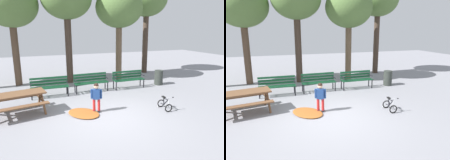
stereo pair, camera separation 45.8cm
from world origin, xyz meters
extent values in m
plane|color=gray|center=(0.00, 0.00, 0.00)|extent=(36.00, 36.00, 0.00)
cube|color=brown|center=(-2.78, 1.39, 0.74)|extent=(1.91, 1.09, 0.05)
cube|color=brown|center=(-2.68, 0.85, 0.45)|extent=(1.81, 0.58, 0.04)
cube|color=brown|center=(-2.89, 1.93, 0.45)|extent=(1.81, 0.58, 0.04)
cube|color=brown|center=(-1.97, 1.30, 0.36)|extent=(0.17, 0.57, 0.76)
cube|color=brown|center=(-2.07, 1.79, 0.36)|extent=(0.17, 0.57, 0.76)
cube|color=brown|center=(-2.02, 1.54, 0.42)|extent=(0.29, 1.10, 0.04)
cube|color=#144728|center=(-1.58, 3.16, 0.44)|extent=(1.60, 0.10, 0.03)
cube|color=#144728|center=(-1.58, 3.04, 0.44)|extent=(1.60, 0.10, 0.03)
cube|color=#144728|center=(-1.58, 2.92, 0.44)|extent=(1.60, 0.10, 0.03)
cube|color=#144728|center=(-1.59, 2.80, 0.44)|extent=(1.60, 0.10, 0.03)
cube|color=#144728|center=(-1.58, 3.20, 0.54)|extent=(1.60, 0.08, 0.09)
cube|color=#144728|center=(-1.58, 3.20, 0.67)|extent=(1.60, 0.08, 0.09)
cube|color=#144728|center=(-1.58, 3.20, 0.81)|extent=(1.60, 0.08, 0.09)
cylinder|color=black|center=(-0.84, 2.80, 0.22)|extent=(0.05, 0.05, 0.44)
cylinder|color=black|center=(-0.83, 3.16, 0.22)|extent=(0.05, 0.05, 0.44)
cube|color=black|center=(-0.83, 2.98, 0.62)|extent=(0.05, 0.40, 0.03)
cylinder|color=black|center=(-2.34, 2.83, 0.22)|extent=(0.05, 0.05, 0.44)
cylinder|color=black|center=(-2.33, 3.19, 0.22)|extent=(0.05, 0.05, 0.44)
cube|color=black|center=(-2.33, 3.01, 0.62)|extent=(0.05, 0.40, 0.03)
cube|color=#144728|center=(0.31, 3.27, 0.44)|extent=(1.60, 0.08, 0.03)
cube|color=#144728|center=(0.32, 3.15, 0.44)|extent=(1.60, 0.08, 0.03)
cube|color=#144728|center=(0.32, 3.03, 0.44)|extent=(1.60, 0.08, 0.03)
cube|color=#144728|center=(0.32, 2.91, 0.44)|extent=(1.60, 0.08, 0.03)
cube|color=#144728|center=(0.31, 3.31, 0.54)|extent=(1.60, 0.06, 0.09)
cube|color=#144728|center=(0.31, 3.31, 0.67)|extent=(1.60, 0.06, 0.09)
cube|color=#144728|center=(0.31, 3.31, 0.81)|extent=(1.60, 0.06, 0.09)
cylinder|color=black|center=(1.07, 2.93, 0.22)|extent=(0.05, 0.05, 0.44)
cylinder|color=black|center=(1.06, 3.29, 0.22)|extent=(0.05, 0.05, 0.44)
cube|color=black|center=(1.07, 3.11, 0.62)|extent=(0.04, 0.40, 0.03)
cylinder|color=black|center=(-0.43, 2.92, 0.22)|extent=(0.05, 0.05, 0.44)
cylinder|color=black|center=(-0.44, 3.28, 0.22)|extent=(0.05, 0.05, 0.44)
cube|color=black|center=(-0.43, 3.10, 0.62)|extent=(0.04, 0.40, 0.03)
cube|color=#144728|center=(2.22, 3.16, 0.44)|extent=(1.60, 0.07, 0.03)
cube|color=#144728|center=(2.22, 3.04, 0.44)|extent=(1.60, 0.07, 0.03)
cube|color=#144728|center=(2.22, 2.92, 0.44)|extent=(1.60, 0.07, 0.03)
cube|color=#144728|center=(2.22, 2.80, 0.44)|extent=(1.60, 0.07, 0.03)
cube|color=#144728|center=(2.22, 3.20, 0.54)|extent=(1.60, 0.04, 0.09)
cube|color=#144728|center=(2.22, 3.20, 0.67)|extent=(1.60, 0.04, 0.09)
cube|color=#144728|center=(2.22, 3.20, 0.81)|extent=(1.60, 0.04, 0.09)
cylinder|color=black|center=(2.97, 2.82, 0.22)|extent=(0.05, 0.05, 0.44)
cylinder|color=black|center=(2.97, 3.18, 0.22)|extent=(0.05, 0.05, 0.44)
cube|color=black|center=(2.97, 3.00, 0.62)|extent=(0.04, 0.40, 0.03)
cylinder|color=black|center=(1.47, 2.82, 0.22)|extent=(0.05, 0.05, 0.44)
cylinder|color=black|center=(1.47, 3.18, 0.22)|extent=(0.05, 0.05, 0.44)
cube|color=black|center=(1.47, 3.00, 0.62)|extent=(0.04, 0.40, 0.03)
cylinder|color=red|center=(-0.13, 0.60, 0.24)|extent=(0.10, 0.10, 0.49)
cube|color=black|center=(-0.13, 0.60, 0.03)|extent=(0.14, 0.18, 0.06)
cylinder|color=red|center=(-0.29, 0.66, 0.24)|extent=(0.10, 0.10, 0.49)
cube|color=black|center=(-0.29, 0.66, 0.03)|extent=(0.14, 0.18, 0.06)
cube|color=navy|center=(-0.21, 0.63, 0.67)|extent=(0.29, 0.23, 0.36)
sphere|color=#E0B28E|center=(-0.21, 0.63, 0.95)|extent=(0.18, 0.18, 0.18)
sphere|color=black|center=(-0.21, 0.63, 0.98)|extent=(0.17, 0.17, 0.17)
cylinder|color=navy|center=(-0.06, 0.57, 0.68)|extent=(0.07, 0.07, 0.34)
cylinder|color=navy|center=(-0.37, 0.69, 0.68)|extent=(0.07, 0.07, 0.34)
torus|color=black|center=(2.17, -0.33, 0.15)|extent=(0.30, 0.06, 0.30)
cylinder|color=silver|center=(2.17, -0.33, 0.15)|extent=(0.05, 0.04, 0.04)
torus|color=black|center=(2.21, 0.19, 0.15)|extent=(0.30, 0.06, 0.30)
cylinder|color=silver|center=(2.21, 0.19, 0.15)|extent=(0.05, 0.04, 0.04)
torus|color=white|center=(2.32, 0.19, 0.05)|extent=(0.11, 0.03, 0.11)
torus|color=white|center=(2.10, 0.20, 0.05)|extent=(0.11, 0.03, 0.11)
cylinder|color=black|center=(2.19, -0.15, 0.32)|extent=(0.05, 0.31, 0.32)
cylinder|color=black|center=(2.19, 0.01, 0.30)|extent=(0.04, 0.08, 0.27)
cylinder|color=black|center=(2.20, 0.09, 0.16)|extent=(0.04, 0.20, 0.05)
cylinder|color=silver|center=(2.18, -0.31, 0.31)|extent=(0.04, 0.07, 0.32)
cylinder|color=black|center=(2.19, -0.13, 0.42)|extent=(0.05, 0.32, 0.05)
cube|color=black|center=(2.20, 0.03, 0.45)|extent=(0.10, 0.17, 0.04)
cylinder|color=silver|center=(2.18, -0.29, 0.52)|extent=(0.34, 0.04, 0.02)
cylinder|color=black|center=(2.35, -0.30, 0.52)|extent=(0.05, 0.04, 0.04)
cylinder|color=black|center=(2.01, -0.28, 0.52)|extent=(0.05, 0.04, 0.04)
ellipsoid|color=#9E5623|center=(-0.69, 0.60, 0.04)|extent=(1.38, 1.49, 0.07)
cylinder|color=#2D332D|center=(4.00, 3.05, 0.39)|extent=(0.44, 0.44, 0.77)
cylinder|color=brown|center=(-2.92, 5.69, 1.57)|extent=(0.34, 0.34, 3.14)
ellipsoid|color=#517038|center=(-2.92, 5.69, 4.04)|extent=(2.60, 2.60, 2.20)
cylinder|color=#423328|center=(-0.28, 5.27, 1.77)|extent=(0.35, 0.35, 3.55)
cylinder|color=brown|center=(2.52, 5.00, 1.57)|extent=(0.34, 0.34, 3.13)
ellipsoid|color=#517038|center=(2.52, 5.00, 4.03)|extent=(2.60, 2.60, 2.20)
cylinder|color=#423328|center=(4.93, 6.17, 1.92)|extent=(0.36, 0.36, 3.84)
camera|label=1|loc=(-2.27, -6.09, 2.90)|focal=33.55mm
camera|label=2|loc=(-1.84, -6.24, 2.90)|focal=33.55mm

